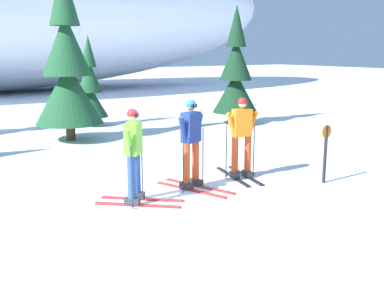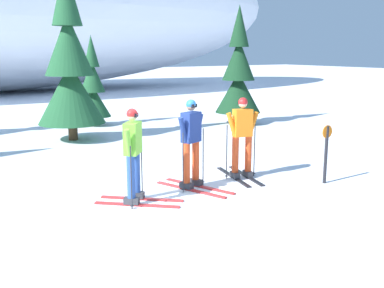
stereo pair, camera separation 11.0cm
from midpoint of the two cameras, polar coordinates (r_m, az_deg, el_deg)
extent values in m
plane|color=white|center=(9.08, -1.78, -6.53)|extent=(120.00, 120.00, 0.00)
cube|color=black|center=(10.41, 5.44, -4.09)|extent=(0.49, 1.67, 0.03)
cube|color=black|center=(10.54, 7.02, -3.93)|extent=(0.49, 1.67, 0.03)
cube|color=#38383D|center=(10.31, 5.68, -3.83)|extent=(0.20, 0.30, 0.12)
cube|color=#38383D|center=(10.44, 7.27, -3.67)|extent=(0.20, 0.30, 0.12)
cylinder|color=#DB471E|center=(10.19, 5.73, -1.31)|extent=(0.15, 0.15, 0.81)
cylinder|color=#DB471E|center=(10.33, 7.33, -1.18)|extent=(0.15, 0.15, 0.81)
cube|color=orange|center=(10.12, 6.63, 2.65)|extent=(0.45, 0.33, 0.60)
cylinder|color=orange|center=(10.03, 5.33, 2.31)|extent=(0.29, 0.16, 0.58)
cylinder|color=orange|center=(10.24, 7.89, 2.44)|extent=(0.29, 0.16, 0.58)
sphere|color=beige|center=(10.07, 6.68, 5.03)|extent=(0.19, 0.19, 0.19)
sphere|color=red|center=(10.06, 6.69, 5.20)|extent=(0.21, 0.21, 0.21)
cube|color=black|center=(10.14, 6.49, 5.14)|extent=(0.15, 0.07, 0.07)
cylinder|color=#2D2D33|center=(10.16, 4.66, -1.03)|extent=(0.02, 0.02, 1.21)
cylinder|color=#2D2D33|center=(10.30, 4.61, -4.00)|extent=(0.07, 0.07, 0.01)
cylinder|color=#2D2D33|center=(10.45, 8.09, -0.76)|extent=(0.02, 0.02, 1.21)
cylinder|color=#2D2D33|center=(10.58, 8.01, -3.66)|extent=(0.07, 0.07, 0.01)
cube|color=red|center=(8.92, -5.91, -6.82)|extent=(1.29, 1.14, 0.03)
cube|color=red|center=(8.60, -6.51, -7.55)|extent=(1.29, 1.14, 0.03)
cube|color=#38383D|center=(8.92, -6.55, -6.32)|extent=(0.30, 0.29, 0.12)
cube|color=#38383D|center=(8.60, -7.17, -7.04)|extent=(0.30, 0.29, 0.12)
cylinder|color=#2D519E|center=(8.79, -6.62, -3.48)|extent=(0.15, 0.15, 0.80)
cylinder|color=#2D519E|center=(8.46, -7.25, -4.10)|extent=(0.15, 0.15, 0.80)
cube|color=#75C638|center=(8.47, -7.04, 0.73)|extent=(0.47, 0.49, 0.59)
cylinder|color=#75C638|center=(8.74, -6.55, 0.73)|extent=(0.26, 0.27, 0.58)
cylinder|color=#75C638|center=(8.22, -7.55, 0.01)|extent=(0.26, 0.27, 0.58)
sphere|color=beige|center=(8.40, -7.11, 3.54)|extent=(0.19, 0.19, 0.19)
sphere|color=red|center=(8.40, -7.12, 3.74)|extent=(0.21, 0.21, 0.21)
cube|color=black|center=(8.38, -6.58, 3.60)|extent=(0.13, 0.14, 0.07)
cylinder|color=#2D2D33|center=(8.94, -5.93, -2.97)|extent=(0.02, 0.02, 1.17)
cylinder|color=#2D2D33|center=(9.09, -5.86, -6.17)|extent=(0.07, 0.07, 0.01)
cylinder|color=#2D2D33|center=(8.27, -7.21, -4.22)|extent=(0.02, 0.02, 1.17)
cylinder|color=#2D2D33|center=(8.42, -7.12, -7.65)|extent=(0.07, 0.07, 0.01)
cube|color=red|center=(9.67, 1.26, -5.28)|extent=(0.70, 1.69, 0.03)
cube|color=red|center=(9.43, 0.11, -5.73)|extent=(0.70, 1.69, 0.03)
cube|color=#38383D|center=(9.71, 0.78, -4.75)|extent=(0.23, 0.31, 0.12)
cube|color=#38383D|center=(9.47, -0.37, -5.18)|extent=(0.23, 0.31, 0.12)
cylinder|color=#DB471E|center=(9.58, 0.79, -2.02)|extent=(0.15, 0.15, 0.83)
cylinder|color=#DB471E|center=(9.34, -0.37, -2.39)|extent=(0.15, 0.15, 0.83)
cube|color=navy|center=(9.32, 0.22, 2.12)|extent=(0.46, 0.36, 0.61)
cylinder|color=navy|center=(9.52, 1.13, 2.07)|extent=(0.29, 0.19, 0.58)
cylinder|color=navy|center=(9.13, -0.73, 1.66)|extent=(0.29, 0.19, 0.58)
sphere|color=#A37556|center=(9.25, 0.22, 4.76)|extent=(0.19, 0.19, 0.19)
sphere|color=#2366B2|center=(9.25, 0.22, 4.95)|extent=(0.21, 0.21, 0.21)
cube|color=black|center=(9.20, 0.62, 4.79)|extent=(0.15, 0.09, 0.07)
cylinder|color=#2D2D33|center=(9.68, 1.72, -1.60)|extent=(0.02, 0.02, 1.23)
cylinder|color=#2D2D33|center=(9.82, 1.70, -4.74)|extent=(0.07, 0.07, 0.01)
cylinder|color=#2D2D33|center=(9.16, -0.78, -2.37)|extent=(0.02, 0.02, 1.23)
cylinder|color=#2D2D33|center=(9.31, -0.77, -5.68)|extent=(0.07, 0.07, 0.01)
cylinder|color=#47301E|center=(15.06, -14.44, 1.87)|extent=(0.29, 0.29, 0.73)
cone|color=#1E512D|center=(14.92, -14.65, 6.11)|extent=(2.10, 2.10, 1.88)
cone|color=#1E512D|center=(14.86, -14.96, 11.88)|extent=(1.51, 1.51, 1.88)
cylinder|color=#47301E|center=(17.84, -11.93, 3.02)|extent=(0.18, 0.18, 0.46)
cone|color=#1E512D|center=(17.76, -12.03, 5.23)|extent=(1.30, 1.30, 1.17)
cone|color=#1E512D|center=(17.68, -12.16, 8.24)|extent=(0.94, 0.94, 1.17)
cone|color=#1E512D|center=(17.65, -12.29, 11.26)|extent=(0.57, 0.57, 1.17)
cylinder|color=#47301E|center=(17.93, 5.88, 3.49)|extent=(0.24, 0.24, 0.61)
cone|color=#14381E|center=(17.82, 5.94, 6.44)|extent=(1.74, 1.74, 1.56)
cone|color=#14381E|center=(17.75, 6.02, 10.44)|extent=(1.25, 1.25, 1.56)
cone|color=#14381E|center=(17.77, 6.11, 14.46)|extent=(0.76, 0.76, 1.56)
cylinder|color=black|center=(10.22, 16.65, -1.32)|extent=(0.07, 0.07, 1.25)
cylinder|color=orange|center=(10.12, 16.81, 1.47)|extent=(0.28, 0.02, 0.28)
camera|label=1|loc=(0.05, -89.66, 0.07)|focal=42.77mm
camera|label=2|loc=(0.05, 90.34, -0.07)|focal=42.77mm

